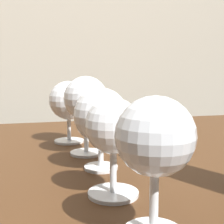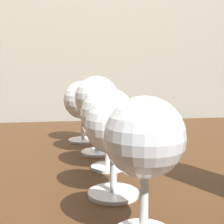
# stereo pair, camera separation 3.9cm
# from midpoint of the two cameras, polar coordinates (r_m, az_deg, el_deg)

# --- Properties ---
(dining_table) EXTENTS (1.37, 0.85, 0.77)m
(dining_table) POSITION_cam_midpoint_polar(r_m,az_deg,el_deg) (0.63, -6.32, -16.52)
(dining_table) COLOR #472B16
(dining_table) RESTS_ON ground_plane
(wine_glass_merlot) EXTENTS (0.08, 0.08, 0.14)m
(wine_glass_merlot) POSITION_cam_midpoint_polar(r_m,az_deg,el_deg) (0.29, 4.27, -5.21)
(wine_glass_merlot) COLOR white
(wine_glass_merlot) RESTS_ON dining_table
(wine_glass_white) EXTENTS (0.07, 0.07, 0.13)m
(wine_glass_white) POSITION_cam_midpoint_polar(r_m,az_deg,el_deg) (0.39, -2.84, -3.15)
(wine_glass_white) COLOR white
(wine_glass_white) RESTS_ON dining_table
(wine_glass_rose) EXTENTS (0.09, 0.09, 0.14)m
(wine_glass_rose) POSITION_cam_midpoint_polar(r_m,az_deg,el_deg) (0.50, -4.33, -0.68)
(wine_glass_rose) COLOR white
(wine_glass_rose) RESTS_ON dining_table
(wine_glass_amber) EXTENTS (0.09, 0.09, 0.15)m
(wine_glass_amber) POSITION_cam_midpoint_polar(r_m,az_deg,el_deg) (0.59, -6.57, 2.31)
(wine_glass_amber) COLOR white
(wine_glass_amber) RESTS_ON dining_table
(wine_glass_pinot) EXTENTS (0.09, 0.09, 0.14)m
(wine_glass_pinot) POSITION_cam_midpoint_polar(r_m,az_deg,el_deg) (0.70, -9.69, 1.99)
(wine_glass_pinot) COLOR white
(wine_glass_pinot) RESTS_ON dining_table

